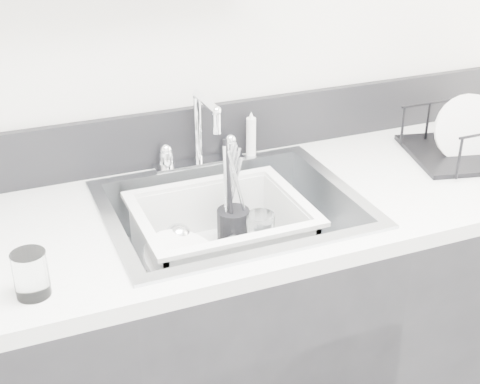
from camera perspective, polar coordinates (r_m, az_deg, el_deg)
name	(u,v)px	position (r m, az deg, el deg)	size (l,w,h in m)	color
counter_run	(233,348)	(1.94, -0.58, -13.16)	(3.20, 0.62, 0.92)	black
backsplash	(193,134)	(1.90, -4.01, 4.95)	(3.20, 0.02, 0.16)	black
sink	(233,236)	(1.73, -0.63, -3.74)	(0.64, 0.52, 0.20)	silver
faucet	(200,147)	(1.86, -3.47, 3.83)	(0.26, 0.18, 0.23)	silver
side_sprayer	(251,135)	(1.92, 0.95, 4.92)	(0.03, 0.03, 0.14)	silver
wash_tub	(221,235)	(1.72, -1.59, -3.68)	(0.43, 0.35, 0.17)	silver
plate_stack	(187,269)	(1.67, -4.55, -6.53)	(0.25, 0.24, 0.10)	white
utensil_cup	(233,225)	(1.77, -0.59, -2.87)	(0.09, 0.09, 0.29)	black
ladle	(202,250)	(1.71, -3.30, -4.98)	(0.28, 0.10, 0.08)	silver
tumbler_in_tub	(260,232)	(1.76, 1.76, -3.46)	(0.07, 0.07, 0.11)	white
tumbler_counter	(31,274)	(1.39, -17.42, -6.71)	(0.07, 0.07, 0.10)	white
dish_rack	(480,132)	(2.06, 19.81, 4.82)	(0.40, 0.30, 0.14)	black
bowl_small	(279,258)	(1.72, 3.36, -5.66)	(0.11, 0.11, 0.04)	white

